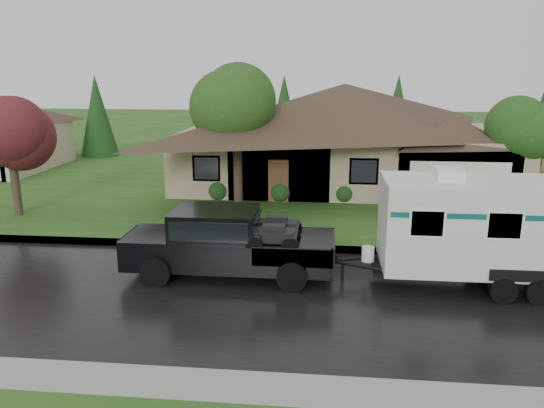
# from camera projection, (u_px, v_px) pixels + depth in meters

# --- Properties ---
(ground) EXTENTS (140.00, 140.00, 0.00)m
(ground) POSITION_uv_depth(u_px,v_px,m) (291.00, 272.00, 17.58)
(ground) COLOR #274C18
(ground) RESTS_ON ground
(road) EXTENTS (140.00, 8.00, 0.01)m
(road) POSITION_uv_depth(u_px,v_px,m) (287.00, 297.00, 15.65)
(road) COLOR black
(road) RESTS_ON ground
(curb) EXTENTS (140.00, 0.50, 0.15)m
(curb) POSITION_uv_depth(u_px,v_px,m) (295.00, 248.00, 19.73)
(curb) COLOR gray
(curb) RESTS_ON ground
(lawn) EXTENTS (140.00, 26.00, 0.15)m
(lawn) POSITION_uv_depth(u_px,v_px,m) (308.00, 179.00, 32.01)
(lawn) COLOR #274C18
(lawn) RESTS_ON ground
(house_main) EXTENTS (19.44, 10.80, 6.90)m
(house_main) POSITION_uv_depth(u_px,v_px,m) (349.00, 123.00, 29.79)
(house_main) COLOR gray
(house_main) RESTS_ON lawn
(tree_left_green) EXTENTS (4.22, 4.22, 6.98)m
(tree_left_green) POSITION_uv_depth(u_px,v_px,m) (237.00, 102.00, 25.25)
(tree_left_green) COLOR #382B1E
(tree_left_green) RESTS_ON lawn
(tree_red) EXTENTS (3.09, 3.09, 5.11)m
(tree_red) POSITION_uv_depth(u_px,v_px,m) (9.00, 136.00, 23.09)
(tree_red) COLOR #382B1E
(tree_red) RESTS_ON lawn
(tree_right_green) EXTENTS (3.09, 3.09, 5.11)m
(tree_right_green) POSITION_uv_depth(u_px,v_px,m) (523.00, 131.00, 25.22)
(tree_right_green) COLOR #382B1E
(tree_right_green) RESTS_ON lawn
(shrub_row) EXTENTS (13.60, 1.00, 1.00)m
(shrub_row) POSITION_uv_depth(u_px,v_px,m) (344.00, 192.00, 26.18)
(shrub_row) COLOR #143814
(shrub_row) RESTS_ON lawn
(pickup_truck) EXTENTS (6.65, 2.53, 2.22)m
(pickup_truck) POSITION_uv_depth(u_px,v_px,m) (225.00, 240.00, 17.08)
(pickup_truck) COLOR black
(pickup_truck) RESTS_ON ground
(travel_trailer) EXTENTS (8.20, 2.88, 3.68)m
(travel_trailer) POSITION_uv_depth(u_px,v_px,m) (512.00, 226.00, 16.03)
(travel_trailer) COLOR silver
(travel_trailer) RESTS_ON ground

